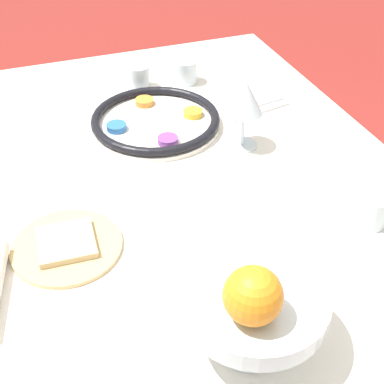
{
  "coord_description": "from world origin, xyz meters",
  "views": [
    {
      "loc": [
        0.77,
        -0.22,
        1.4
      ],
      "look_at": [
        0.06,
        0.04,
        0.8
      ],
      "focal_mm": 50.0,
      "sensor_mm": 36.0,
      "label": 1
    }
  ],
  "objects": [
    {
      "name": "dining_table",
      "position": [
        0.0,
        0.0,
        0.38
      ],
      "size": [
        1.34,
        1.03,
        0.76
      ],
      "color": "silver",
      "rests_on": "ground_plane"
    },
    {
      "name": "seder_plate",
      "position": [
        -0.25,
        0.07,
        0.78
      ],
      "size": [
        0.29,
        0.29,
        0.03
      ],
      "color": "silver",
      "rests_on": "dining_table"
    },
    {
      "name": "cup_near",
      "position": [
        -0.44,
        0.08,
        0.79
      ],
      "size": [
        0.06,
        0.06,
        0.06
      ],
      "color": "silver",
      "rests_on": "dining_table"
    },
    {
      "name": "cup_far",
      "position": [
        -0.43,
        0.21,
        0.79
      ],
      "size": [
        0.06,
        0.06,
        0.06
      ],
      "color": "silver",
      "rests_on": "dining_table"
    },
    {
      "name": "fork_right",
      "position": [
        -0.22,
        0.32,
        0.77
      ],
      "size": [
        0.05,
        0.17,
        0.01
      ],
      "color": "silver",
      "rests_on": "dining_table"
    },
    {
      "name": "fork_left",
      "position": [
        -0.25,
        0.32,
        0.77
      ],
      "size": [
        0.04,
        0.17,
        0.01
      ],
      "color": "silver",
      "rests_on": "dining_table"
    },
    {
      "name": "wine_glass",
      "position": [
        -0.1,
        0.22,
        0.88
      ],
      "size": [
        0.08,
        0.08,
        0.15
      ],
      "color": "silver",
      "rests_on": "dining_table"
    },
    {
      "name": "orange_fruit",
      "position": [
        0.4,
        0.0,
        0.91
      ],
      "size": [
        0.08,
        0.08,
        0.08
      ],
      "color": "orange",
      "rests_on": "fruit_stand"
    },
    {
      "name": "cup_mid",
      "position": [
        0.2,
        0.33,
        0.79
      ],
      "size": [
        0.06,
        0.06,
        0.06
      ],
      "color": "silver",
      "rests_on": "dining_table"
    },
    {
      "name": "bread_plate",
      "position": [
        0.09,
        -0.19,
        0.77
      ],
      "size": [
        0.19,
        0.19,
        0.02
      ],
      "color": "tan",
      "rests_on": "dining_table"
    },
    {
      "name": "fruit_stand",
      "position": [
        0.37,
        0.02,
        0.85
      ],
      "size": [
        0.2,
        0.2,
        0.1
      ],
      "color": "silver",
      "rests_on": "dining_table"
    }
  ]
}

